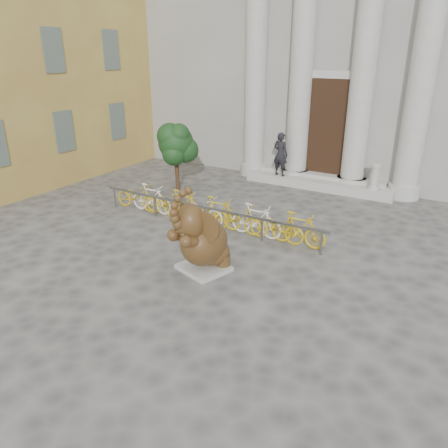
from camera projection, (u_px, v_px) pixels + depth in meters
The scene contains 9 objects.
ground at pixel (185, 289), 10.34m from camera, with size 80.00×80.00×0.00m, color #474442.
classical_building at pixel (370, 31), 19.98m from camera, with size 22.00×10.70×12.00m.
entrance_steps at pixel (319, 183), 17.76m from camera, with size 6.00×1.20×0.36m, color #A8A59E.
ochre_building at pixel (16, 30), 19.00m from camera, with size 8.00×14.00×12.00m, color gold.
elephant_statue at pixel (202, 240), 10.89m from camera, with size 1.52×1.82×2.30m.
bike_rack at pixel (209, 211), 13.84m from camera, with size 8.00×0.53×1.00m.
tree at pixel (176, 144), 16.71m from camera, with size 1.54×1.41×2.68m.
pedestrian at pixel (281, 154), 17.83m from camera, with size 0.65×0.43×1.78m, color black.
balustrade_post at pixel (374, 178), 16.24m from camera, with size 0.39×0.39×0.95m.
Camera 1 is at (5.40, -7.26, 5.32)m, focal length 35.00 mm.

